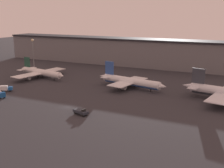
# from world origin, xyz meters

# --- Properties ---
(ground) EXTENTS (600.00, 600.00, 0.00)m
(ground) POSITION_xyz_m (0.00, 0.00, 0.00)
(ground) COLOR #2D2D33
(terminal_building) EXTENTS (241.47, 20.00, 20.18)m
(terminal_building) POSITION_xyz_m (0.00, 103.32, 10.15)
(terminal_building) COLOR slate
(terminal_building) RESTS_ON ground
(airplane_0) EXTENTS (38.61, 36.33, 11.52)m
(airplane_0) POSITION_xyz_m (-46.12, 39.32, 3.28)
(airplane_0) COLOR white
(airplane_0) RESTS_ON ground
(airplane_1) EXTENTS (40.86, 27.36, 12.75)m
(airplane_1) POSITION_xyz_m (11.71, 39.92, 3.49)
(airplane_1) COLOR white
(airplane_1) RESTS_ON ground
(service_vehicle_0) EXTENTS (6.14, 5.09, 2.95)m
(service_vehicle_0) POSITION_xyz_m (-41.69, 6.94, 1.67)
(service_vehicle_0) COLOR #195199
(service_vehicle_0) RESTS_ON ground
(service_vehicle_1) EXTENTS (6.90, 4.30, 2.58)m
(service_vehicle_1) POSITION_xyz_m (9.70, -5.33, 1.21)
(service_vehicle_1) COLOR #282D38
(service_vehicle_1) RESTS_ON ground
(service_vehicle_2) EXTENTS (6.75, 4.50, 2.95)m
(service_vehicle_2) POSITION_xyz_m (-35.78, -1.96, 1.74)
(service_vehicle_2) COLOR #195199
(service_vehicle_2) RESTS_ON ground
(lamp_post_0) EXTENTS (1.80, 1.80, 20.97)m
(lamp_post_0) POSITION_xyz_m (-69.34, 59.99, 13.66)
(lamp_post_0) COLOR slate
(lamp_post_0) RESTS_ON ground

